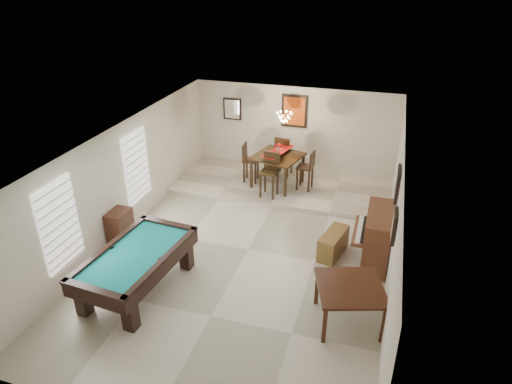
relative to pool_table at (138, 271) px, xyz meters
The scene contains 25 objects.
ground_plane 2.55m from the pool_table, 49.36° to the left, with size 6.00×9.00×0.02m, color beige.
wall_back 6.67m from the pool_table, 75.67° to the left, with size 6.00×0.04×2.60m, color silver.
wall_front 3.19m from the pool_table, 57.75° to the right, with size 6.00×0.04×2.60m, color silver.
wall_left 2.51m from the pool_table, 125.57° to the left, with size 0.04×9.00×2.60m, color silver.
wall_right 5.09m from the pool_table, 22.36° to the left, with size 0.04×9.00×2.60m, color silver.
ceiling 3.33m from the pool_table, 49.36° to the left, with size 6.00×9.00×0.04m, color white.
dining_step 5.42m from the pool_table, 72.39° to the left, with size 6.00×2.50×0.12m, color beige.
window_left_front 1.69m from the pool_table, 167.60° to the right, with size 0.06×1.00×1.70m, color white.
window_left_rear 3.01m from the pool_table, 118.01° to the left, with size 0.06×1.00×1.70m, color white.
pool_table is the anchor object (origin of this frame).
square_table 4.02m from the pool_table, ahead, with size 1.12×1.12×0.78m, color black, non-canonical shape.
upright_piano 4.80m from the pool_table, 28.41° to the left, with size 0.79×1.42×1.18m, color brown, non-canonical shape.
piano_bench 4.15m from the pool_table, 33.41° to the left, with size 0.37×0.96×0.53m, color brown.
apothecary_chest 1.69m from the pool_table, 132.50° to the left, with size 0.39×0.58×0.88m, color black.
dining_table 5.29m from the pool_table, 73.61° to the left, with size 1.22×1.22×1.01m, color black, non-canonical shape.
flower_vase 5.35m from the pool_table, 73.61° to the left, with size 0.14×0.14×0.24m, color #AE0F0E, non-canonical shape.
dining_chair_south 4.60m from the pool_table, 71.62° to the left, with size 0.44×0.44×1.19m, color black, non-canonical shape.
dining_chair_north 6.00m from the pool_table, 75.49° to the left, with size 0.45×0.45×1.20m, color black, non-canonical shape.
dining_chair_west 5.17m from the pool_table, 82.14° to the left, with size 0.41×0.41×1.10m, color black, non-canonical shape.
dining_chair_east 5.54m from the pool_table, 65.75° to the left, with size 0.42×0.42×1.12m, color black, non-canonical shape.
chandelier 5.65m from the pool_table, 72.23° to the left, with size 0.44×0.44×0.60m, color #FFE5B2, non-canonical shape.
back_painting 6.74m from the pool_table, 75.59° to the left, with size 0.75×0.06×0.95m, color #D84C14.
back_mirror 6.52m from the pool_table, 92.37° to the left, with size 0.55×0.06×0.65m, color white.
right_picture_upper 5.31m from the pool_table, 25.65° to the left, with size 0.06×0.55×0.65m, color slate.
right_picture_lower 4.86m from the pool_table, 11.16° to the left, with size 0.06×0.45×0.55m, color gray.
Camera 1 is at (2.61, -8.11, 5.76)m, focal length 32.00 mm.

